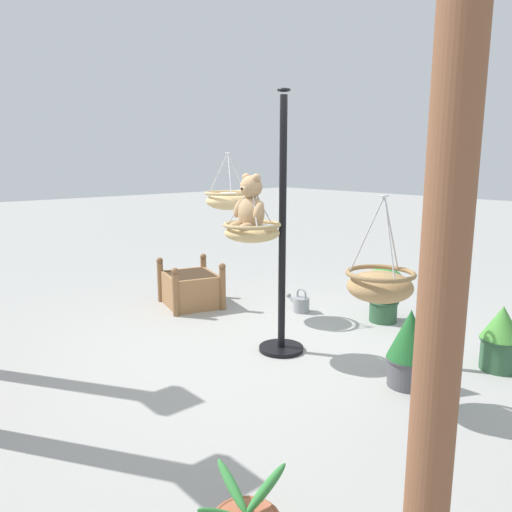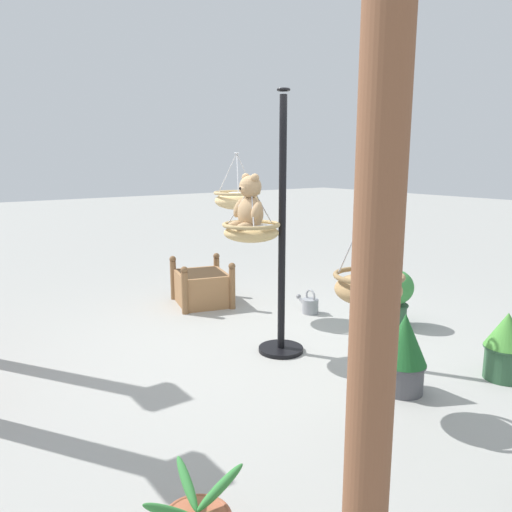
{
  "view_description": "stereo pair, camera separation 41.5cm",
  "coord_description": "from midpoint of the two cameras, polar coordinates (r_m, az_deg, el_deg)",
  "views": [
    {
      "loc": [
        -3.56,
        3.14,
        1.87
      ],
      "look_at": [
        -0.03,
        0.06,
        0.95
      ],
      "focal_mm": 34.84,
      "sensor_mm": 36.0,
      "label": 1
    },
    {
      "loc": [
        -3.82,
        2.82,
        1.87
      ],
      "look_at": [
        -0.03,
        0.06,
        0.95
      ],
      "focal_mm": 34.84,
      "sensor_mm": 36.0,
      "label": 2
    }
  ],
  "objects": [
    {
      "name": "ground_plane",
      "position": [
        5.1,
        -2.09,
        -10.39
      ],
      "size": [
        40.0,
        40.0,
        0.0
      ],
      "primitive_type": "plane",
      "color": "#9E9E99"
    },
    {
      "name": "display_pole_central",
      "position": [
        4.77,
        0.52,
        -2.1
      ],
      "size": [
        0.44,
        0.44,
        2.49
      ],
      "color": "black",
      "rests_on": "ground"
    },
    {
      "name": "hanging_basket_with_teddy",
      "position": [
        4.64,
        -3.01,
        2.86
      ],
      "size": [
        0.54,
        0.54,
        0.53
      ],
      "color": "tan"
    },
    {
      "name": "teddy_bear",
      "position": [
        4.6,
        -3.29,
        5.66
      ],
      "size": [
        0.37,
        0.32,
        0.53
      ],
      "color": "tan"
    },
    {
      "name": "hanging_basket_left_high",
      "position": [
        3.73,
        10.99,
        -3.24
      ],
      "size": [
        0.51,
        0.51,
        0.79
      ],
      "color": "#A37F51"
    },
    {
      "name": "hanging_basket_right_low",
      "position": [
        5.85,
        -5.24,
        6.48
      ],
      "size": [
        0.55,
        0.55,
        0.66
      ],
      "color": "tan"
    },
    {
      "name": "greenhouse_pillar_far_back",
      "position": [
        1.87,
        14.97,
        -1.31
      ],
      "size": [
        0.34,
        0.34,
        3.06
      ],
      "color": "brown",
      "rests_on": "ground"
    },
    {
      "name": "wooden_planter_box",
      "position": [
        6.48,
        -9.34,
        -3.63
      ],
      "size": [
        0.92,
        0.86,
        0.59
      ],
      "color": "#9E7047",
      "rests_on": "ground"
    },
    {
      "name": "potted_plant_flowering_red",
      "position": [
        5.88,
        12.56,
        -3.98
      ],
      "size": [
        0.44,
        0.44,
        0.65
      ],
      "color": "#2D5638",
      "rests_on": "ground"
    },
    {
      "name": "potted_plant_bushy_green",
      "position": [
        4.88,
        24.15,
        -8.51
      ],
      "size": [
        0.36,
        0.36,
        0.59
      ],
      "color": "#2D5638",
      "rests_on": "ground"
    },
    {
      "name": "potted_plant_small_succulent",
      "position": [
        4.29,
        14.54,
        -10.16
      ],
      "size": [
        0.37,
        0.37,
        0.66
      ],
      "color": "#4C4C51",
      "rests_on": "ground"
    },
    {
      "name": "watering_can",
      "position": [
        6.17,
        3.23,
        -5.51
      ],
      "size": [
        0.35,
        0.2,
        0.3
      ],
      "color": "gray",
      "rests_on": "ground"
    }
  ]
}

